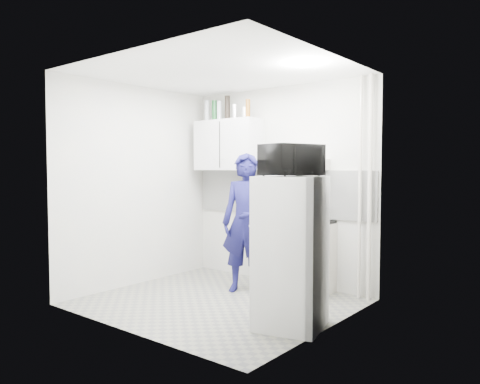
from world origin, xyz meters
The scene contains 24 objects.
floor centered at (0.00, 0.00, 0.00)m, with size 2.80×2.80×0.00m, color gray.
ceiling centered at (0.00, 0.00, 2.60)m, with size 2.80×2.80×0.00m, color white.
wall_back centered at (0.00, 1.25, 1.30)m, with size 2.80×2.80×0.00m, color beige.
wall_left centered at (-1.40, 0.00, 1.30)m, with size 2.60×2.60×0.00m, color beige.
wall_right centered at (1.40, 0.00, 1.30)m, with size 2.60×2.60×0.00m, color beige.
person centered at (-0.02, 0.57, 0.86)m, with size 0.62×0.41×1.71m, color #131246.
stove centered at (0.59, 1.00, 0.43)m, with size 0.53×0.53×0.85m, color beige.
fridge centered at (1.10, -0.19, 0.73)m, with size 0.60×0.60×1.45m, color silver.
stove_top centered at (0.59, 1.00, 0.87)m, with size 0.51×0.51×0.03m, color black.
saucepan centered at (0.56, 0.97, 0.94)m, with size 0.20×0.20×0.11m, color silver.
microwave centered at (1.10, -0.19, 1.60)m, with size 0.37×0.54×0.30m, color black.
bottle_a centered at (-1.15, 1.07, 2.35)m, with size 0.07×0.07×0.31m, color #B2B7BC.
bottle_b centered at (-1.00, 1.07, 2.35)m, with size 0.08×0.08×0.29m, color #144C1E.
bottle_c centered at (-0.91, 1.07, 2.34)m, with size 0.07×0.07×0.28m, color #B2B7BC.
bottle_d centered at (-0.76, 1.07, 2.37)m, with size 0.08×0.08×0.34m, color black.
canister_a centered at (-0.63, 1.07, 2.30)m, with size 0.08×0.08×0.20m, color silver.
canister_b centered at (-0.46, 1.07, 2.28)m, with size 0.08×0.08×0.15m, color silver.
bottle_e centered at (-0.40, 1.07, 2.33)m, with size 0.06×0.06×0.26m, color brown.
upper_cabinet centered at (-0.75, 1.07, 1.85)m, with size 1.00×0.35×0.70m, color silver.
range_hood centered at (0.45, 1.00, 1.57)m, with size 0.60×0.50×0.14m, color beige.
backsplash centered at (0.00, 1.24, 1.20)m, with size 2.74×0.03×0.60m, color white.
pipe_a centered at (1.30, 1.17, 1.30)m, with size 0.05×0.05×2.60m, color beige.
pipe_b centered at (1.18, 1.17, 1.30)m, with size 0.04×0.04×2.60m, color beige.
ceiling_spot_fixture centered at (1.00, 0.20, 2.57)m, with size 0.10×0.10×0.02m, color white.
Camera 1 is at (3.49, -3.95, 1.54)m, focal length 35.00 mm.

